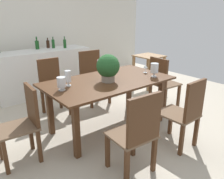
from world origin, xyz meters
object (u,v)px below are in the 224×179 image
Objects in this scene: chair_near_left at (137,131)px; kitchen_counter at (44,72)px; chair_far_right at (92,74)px; wine_bottle_dark at (65,44)px; dining_table at (108,86)px; chair_head_end at (24,121)px; crystal_vase_center_near at (61,83)px; wine_bottle_green at (53,44)px; wine_bottle_clear at (48,44)px; chair_near_right at (185,112)px; wine_bottle_tall at (37,45)px; side_table at (149,63)px; chair_foot_end at (162,80)px; flower_centerpiece at (108,67)px; wine_glass at (146,67)px; crystal_vase_right at (154,68)px; chair_far_left at (52,84)px; crystal_vase_left at (68,77)px.

chair_near_left reaches higher than kitchen_counter.
wine_bottle_dark reaches higher than chair_far_right.
chair_head_end is at bearing -179.74° from dining_table.
wine_bottle_green reaches higher than crystal_vase_center_near.
wine_bottle_dark reaches higher than dining_table.
kitchen_counter is 8.93× the size of wine_bottle_clear.
crystal_vase_center_near is (-1.14, 1.05, 0.35)m from chair_near_right.
kitchen_counter is (-0.54, 3.15, -0.05)m from chair_near_right.
chair_near_left reaches higher than crystal_vase_center_near.
wine_bottle_tall reaches higher than side_table.
chair_foot_end reaches higher than kitchen_counter.
chair_far_right is 1.26m from flower_centerpiece.
wine_glass is at bearing -108.95° from chair_near_right.
chair_near_right is (0.42, -1.04, -0.15)m from dining_table.
crystal_vase_center_near is (-0.31, 1.05, 0.33)m from chair_near_left.
wine_bottle_tall is (-0.78, 2.59, 0.14)m from crystal_vase_right.
wine_bottle_green reaches higher than chair_near_left.
wine_bottle_tall is (-0.13, 2.29, 0.37)m from dining_table.
wine_bottle_green is at bearing -87.59° from chair_near_right.
chair_near_left is 3.34m from wine_bottle_green.
chair_near_left is at bearing -100.84° from wine_bottle_green.
chair_near_left is at bearing 125.99° from chair_foot_end.
chair_far_left is at bearing 72.71° from crystal_vase_center_near.
dining_table is 2.12m from kitchen_counter.
chair_near_right is 0.84m from chair_near_left.
chair_head_end is 2.34× the size of flower_centerpiece.
chair_foot_end is 4.45× the size of crystal_vase_left.
crystal_vase_center_near is at bearing -104.70° from wine_bottle_tall.
wine_bottle_tall is 1.07× the size of wine_bottle_green.
chair_far_right is 0.50× the size of kitchen_counter.
chair_foot_end is at bearing -3.57° from crystal_vase_left.
chair_head_end is at bearing -169.25° from crystal_vase_left.
wine_glass is 2.33m from wine_bottle_green.
chair_far_right is 3.97× the size of wine_bottle_dark.
chair_foot_end is 2.71m from wine_bottle_tall.
wine_bottle_tall reaches higher than kitchen_counter.
side_table is (1.55, 2.03, 0.04)m from chair_near_right.
wine_bottle_tall is at bearing 92.16° from flower_centerpiece.
flower_centerpiece is 0.57m from crystal_vase_left.
flower_centerpiece is 2.26× the size of crystal_vase_center_near.
wine_glass is 2.35m from kitchen_counter.
chair_near_left is at bearing -112.18° from dining_table.
crystal_vase_right is at bearing -84.02° from wine_bottle_dark.
chair_head_end is at bearing -33.26° from chair_near_right.
chair_far_right reaches higher than chair_far_left.
wine_bottle_dark reaches higher than chair_near_left.
wine_bottle_dark is at bearing -36.56° from wine_bottle_green.
flower_centerpiece is at bearing -179.69° from wine_glass.
chair_near_right is 1.33m from chair_foot_end.
flower_centerpiece is at bearing 96.58° from chair_foot_end.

